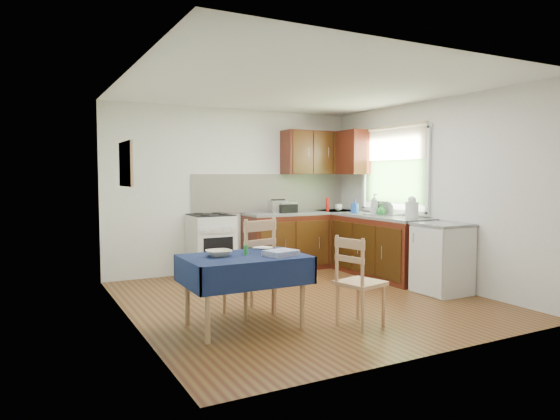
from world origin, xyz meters
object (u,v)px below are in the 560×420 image
chair_near (357,279)px  kettle (412,208)px  dish_rack (383,213)px  chair_far (252,264)px  sandwich_press (286,207)px  dining_table (244,266)px  toaster (278,207)px

chair_near → kettle: size_ratio=2.97×
dish_rack → chair_near: bearing=-151.8°
chair_far → sandwich_press: 2.61m
dining_table → toaster: bearing=65.4°
dining_table → sandwich_press: sandwich_press is taller
toaster → dining_table: bearing=-106.7°
chair_far → chair_near: bearing=117.2°
kettle → dining_table: bearing=-165.6°
toaster → chair_near: bearing=-85.2°
chair_far → toaster: bearing=-137.9°
chair_near → toaster: toaster is taller
chair_far → chair_near: 1.14m
chair_near → kettle: 2.26m
dining_table → kettle: bearing=24.0°
chair_near → kettle: (1.81, 1.22, 0.56)m
chair_near → sandwich_press: size_ratio=3.12×
chair_far → dish_rack: 2.75m
chair_far → dish_rack: dish_rack is taller
toaster → kettle: size_ratio=0.94×
sandwich_press → dining_table: bearing=-140.0°
toaster → kettle: kettle is taller
toaster → dish_rack: toaster is taller
dining_table → chair_near: chair_near is taller
dining_table → chair_far: size_ratio=1.12×
sandwich_press → chair_near: bearing=-118.8°
dining_table → kettle: 2.92m
toaster → sandwich_press: (0.14, -0.01, -0.02)m
chair_near → toaster: size_ratio=3.18×
dining_table → sandwich_press: 3.02m
kettle → sandwich_press: bearing=121.1°
chair_near → toaster: (0.66, 2.92, 0.52)m
chair_far → toaster: 2.54m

